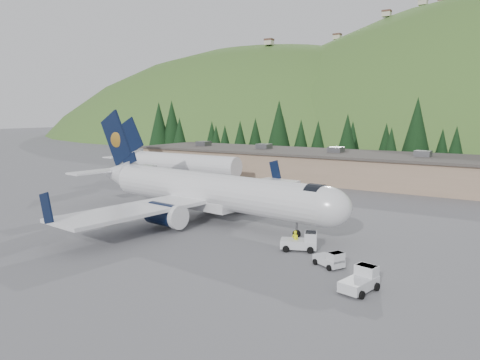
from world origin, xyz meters
The scene contains 9 objects.
ground centered at (0.00, 0.00, 0.00)m, with size 600.00×600.00×0.00m, color slate.
airliner centered at (-1.11, 0.13, 3.38)m, with size 38.27×35.99×12.69m.
second_airliner centered at (-24.92, 22.00, 3.32)m, with size 27.50×11.00×10.05m.
baggage_tug_a centered at (13.69, -4.88, 0.77)m, with size 3.59×2.86×1.72m.
baggage_tug_b centered at (17.64, -7.85, 0.61)m, with size 2.88×2.39×1.37m.
baggage_tug_c centered at (21.31, -11.41, 0.74)m, with size 2.37×3.35×1.66m.
terminal_building centered at (-5.01, 38.00, 2.62)m, with size 71.00×17.00×6.10m.
ramp_worker centered at (13.12, -5.10, 0.90)m, with size 0.66×0.43×1.81m, color #E2EB0B.
tree_line centered at (-5.87, 60.24, 7.40)m, with size 112.71×19.14×14.49m.
Camera 1 is at (31.16, -42.28, 12.42)m, focal length 35.00 mm.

